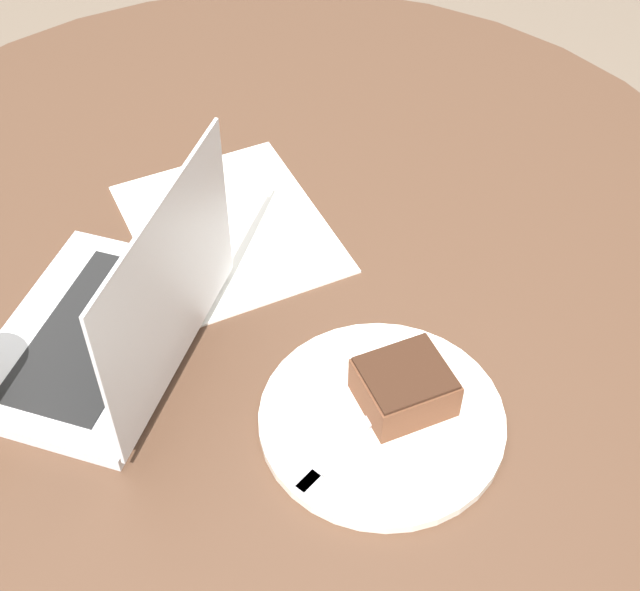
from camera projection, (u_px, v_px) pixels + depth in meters
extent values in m
plane|color=#6B5B4C|center=(285.00, 520.00, 1.69)|extent=(12.00, 12.00, 0.00)
cylinder|color=#4C3323|center=(285.00, 517.00, 1.68)|extent=(0.56, 0.56, 0.02)
cylinder|color=#4C3323|center=(279.00, 405.00, 1.43)|extent=(0.10, 0.10, 0.69)
cylinder|color=#4C3323|center=(270.00, 242.00, 1.17)|extent=(1.30, 1.30, 0.03)
cube|color=white|center=(229.00, 228.00, 1.16)|extent=(0.37, 0.34, 0.00)
cylinder|color=silver|center=(382.00, 419.00, 0.95)|extent=(0.26, 0.26, 0.01)
cube|color=brown|center=(404.00, 387.00, 0.94)|extent=(0.11, 0.12, 0.05)
cube|color=#351E13|center=(406.00, 373.00, 0.92)|extent=(0.11, 0.11, 0.00)
cube|color=silver|center=(354.00, 436.00, 0.92)|extent=(0.14, 0.12, 0.00)
cube|color=silver|center=(307.00, 483.00, 0.88)|extent=(0.04, 0.04, 0.00)
cube|color=silver|center=(96.00, 338.00, 1.02)|extent=(0.34, 0.28, 0.02)
cube|color=black|center=(94.00, 332.00, 1.01)|extent=(0.27, 0.19, 0.00)
cube|color=silver|center=(171.00, 287.00, 0.91)|extent=(0.28, 0.09, 0.22)
cube|color=black|center=(167.00, 286.00, 0.91)|extent=(0.27, 0.08, 0.20)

